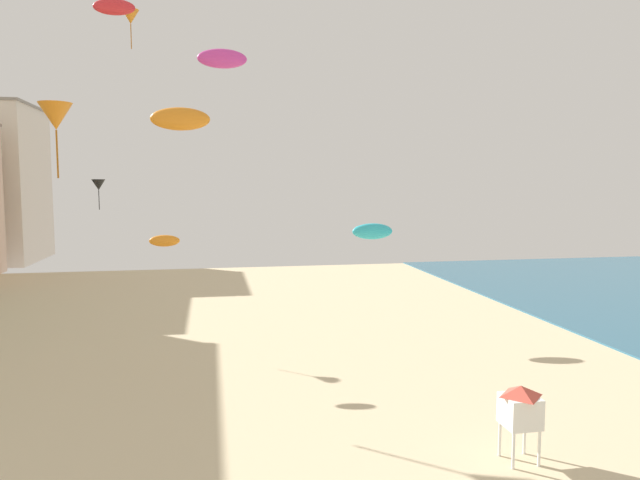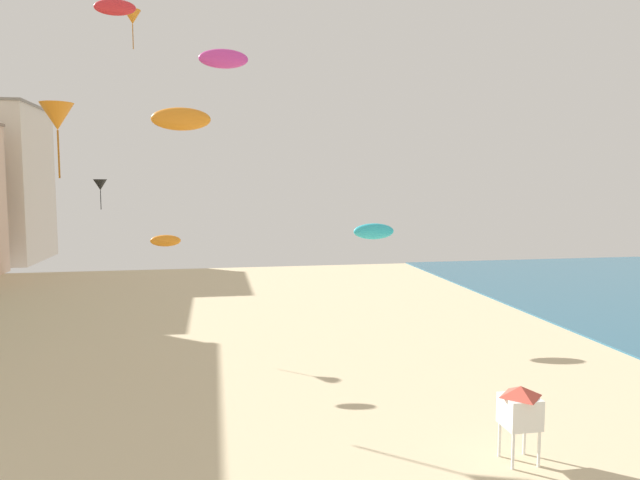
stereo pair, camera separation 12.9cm
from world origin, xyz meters
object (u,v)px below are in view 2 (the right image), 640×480
kite_orange_delta_2 (57,117)px  kite_magenta_parafoil (223,59)px  lifeguard_stand (520,407)px  kite_cyan_parafoil (374,231)px  kite_red_parafoil (115,7)px  kite_black_delta (100,185)px  kite_orange_parafoil_2 (166,241)px  kite_orange_delta (132,17)px  kite_orange_parafoil (181,119)px

kite_orange_delta_2 → kite_magenta_parafoil: bearing=26.7°
lifeguard_stand → kite_cyan_parafoil: size_ratio=1.03×
kite_red_parafoil → kite_black_delta: 12.98m
kite_black_delta → kite_magenta_parafoil: (7.22, -2.96, 6.91)m
lifeguard_stand → kite_red_parafoil: bearing=134.7°
kite_red_parafoil → kite_orange_parafoil_2: (1.49, 3.64, -10.01)m
kite_magenta_parafoil → kite_orange_delta: bearing=130.1°
kite_orange_parafoil_2 → kite_black_delta: bearing=121.8°
kite_black_delta → kite_orange_parafoil: kite_orange_parafoil is taller
lifeguard_stand → kite_orange_delta: 32.58m
lifeguard_stand → kite_orange_parafoil: bearing=128.1°
kite_black_delta → kite_orange_parafoil_2: bearing=-58.2°
lifeguard_stand → kite_orange_parafoil: (-11.02, 9.28, 10.02)m
kite_cyan_parafoil → kite_red_parafoil: bearing=-149.6°
kite_orange_parafoil → kite_cyan_parafoil: bearing=34.9°
kite_magenta_parafoil → kite_orange_parafoil: size_ratio=1.07×
kite_magenta_parafoil → kite_orange_parafoil_2: 10.80m
kite_cyan_parafoil → kite_orange_delta_2: (-16.51, -4.23, 5.95)m
kite_orange_parafoil → kite_black_delta: bearing=117.4°
kite_black_delta → kite_magenta_parafoil: kite_magenta_parafoil is taller
kite_magenta_parafoil → kite_orange_parafoil_2: kite_magenta_parafoil is taller
lifeguard_stand → kite_cyan_parafoil: (-0.31, 16.75, 4.41)m
kite_orange_delta → kite_orange_parafoil_2: 17.14m
kite_red_parafoil → kite_orange_delta: size_ratio=0.69×
kite_orange_delta_2 → kite_black_delta: bearing=85.2°
kite_orange_delta → kite_cyan_parafoil: size_ratio=0.98×
kite_orange_parafoil → kite_orange_parafoil_2: 6.58m
kite_magenta_parafoil → kite_black_delta: bearing=157.7°
kite_orange_delta → kite_cyan_parafoil: 20.58m
kite_red_parafoil → kite_magenta_parafoil: bearing=58.7°
kite_red_parafoil → kite_cyan_parafoil: size_ratio=0.68×
kite_orange_delta → kite_orange_delta_2: kite_orange_delta is taller
lifeguard_stand → kite_cyan_parafoil: 17.33m
kite_black_delta → kite_orange_delta: kite_orange_delta is taller
kite_orange_parafoil → kite_cyan_parafoil: 14.21m
lifeguard_stand → kite_orange_delta_2: bearing=131.6°
kite_orange_parafoil_2 → kite_cyan_parafoil: 12.46m
kite_black_delta → kite_orange_delta_2: bearing=-94.8°
kite_orange_delta → kite_cyan_parafoil: kite_orange_delta is taller
kite_magenta_parafoil → kite_orange_delta: (-5.56, 6.61, 3.73)m
kite_red_parafoil → kite_orange_delta: kite_orange_delta is taller
kite_orange_parafoil → kite_orange_delta_2: bearing=150.8°
kite_orange_parafoil → kite_orange_parafoil_2: bearing=107.3°
kite_orange_delta → lifeguard_stand: bearing=-57.6°
kite_black_delta → kite_orange_delta: bearing=65.6°
kite_red_parafoil → kite_black_delta: (-2.70, 10.40, -7.27)m
kite_black_delta → kite_orange_delta_2: size_ratio=0.51×
kite_cyan_parafoil → kite_black_delta: bearing=170.6°
kite_red_parafoil → kite_cyan_parafoil: (13.24, 7.77, -10.04)m
kite_orange_delta_2 → kite_red_parafoil: bearing=-47.2°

